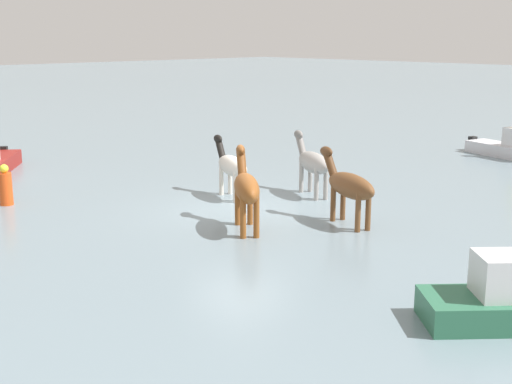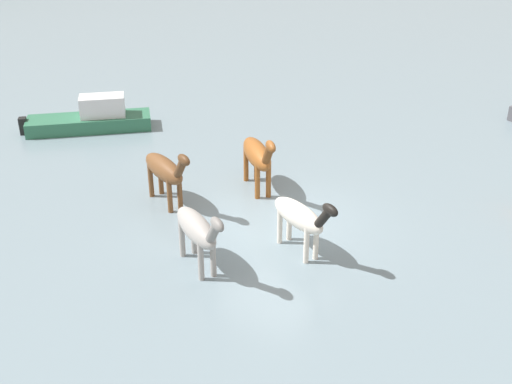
{
  "view_description": "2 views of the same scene",
  "coord_description": "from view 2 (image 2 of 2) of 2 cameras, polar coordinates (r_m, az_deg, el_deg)",
  "views": [
    {
      "loc": [
        11.85,
        12.89,
        4.6
      ],
      "look_at": [
        0.16,
        0.79,
        0.68
      ],
      "focal_mm": 47.58,
      "sensor_mm": 36.0,
      "label": 1
    },
    {
      "loc": [
        -11.37,
        -8.1,
        7.94
      ],
      "look_at": [
        -0.28,
        0.43,
        0.81
      ],
      "focal_mm": 44.35,
      "sensor_mm": 36.0,
      "label": 2
    }
  ],
  "objects": [
    {
      "name": "horse_mid_herd",
      "position": [
        17.16,
        0.17,
        3.34
      ],
      "size": [
        1.75,
        2.19,
        1.9
      ],
      "rotation": [
        0.0,
        0.0,
        4.08
      ],
      "color": "brown",
      "rests_on": "ground_plane"
    },
    {
      "name": "ground_plane",
      "position": [
        16.06,
        1.82,
        -2.62
      ],
      "size": [
        180.37,
        180.37,
        0.0
      ],
      "primitive_type": "plane",
      "color": "gray"
    },
    {
      "name": "horse_lead",
      "position": [
        14.35,
        4.01,
        -2.26
      ],
      "size": [
        1.03,
        2.17,
        1.7
      ],
      "rotation": [
        0.0,
        0.0,
        4.38
      ],
      "color": "silver",
      "rests_on": "ground_plane"
    },
    {
      "name": "boat_tender_starboard",
      "position": [
        22.41,
        -14.6,
        6.22
      ],
      "size": [
        3.84,
        3.6,
        1.32
      ],
      "rotation": [
        0.0,
        0.0,
        5.55
      ],
      "color": "#2D6B4C",
      "rests_on": "ground_plane"
    },
    {
      "name": "horse_pinto_flank",
      "position": [
        16.59,
        -8.19,
        1.99
      ],
      "size": [
        1.06,
        2.31,
        1.8
      ],
      "rotation": [
        0.0,
        0.0,
        4.4
      ],
      "color": "brown",
      "rests_on": "ground_plane"
    },
    {
      "name": "horse_rear_stallion",
      "position": [
        13.8,
        -5.29,
        -3.39
      ],
      "size": [
        1.27,
        2.22,
        1.78
      ],
      "rotation": [
        0.0,
        0.0,
        4.29
      ],
      "color": "#9E9993",
      "rests_on": "ground_plane"
    }
  ]
}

